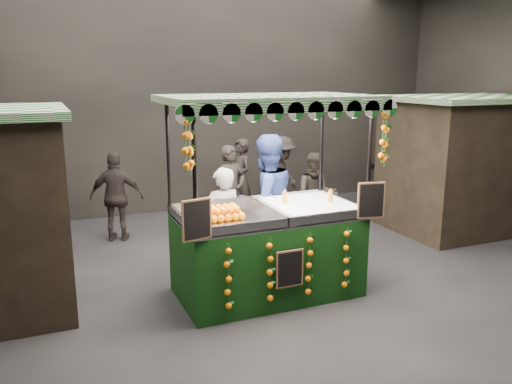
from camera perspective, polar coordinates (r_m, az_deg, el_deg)
name	(u,v)px	position (r m, az deg, el deg)	size (l,w,h in m)	color
ground	(299,289)	(7.53, 4.82, -10.65)	(12.00, 12.00, 0.00)	black
market_hall	(304,44)	(6.91, 5.37, 15.99)	(12.10, 10.10, 5.05)	black
neighbour_stall_right	(465,163)	(10.91, 22.08, 3.02)	(3.00, 2.20, 2.60)	black
juice_stall	(269,236)	(7.08, 1.48, -4.85)	(2.83, 1.66, 2.74)	black
vendor_grey	(223,223)	(7.68, -3.72, -3.46)	(0.66, 0.47, 1.68)	slate
vendor_blue	(266,203)	(7.99, 1.08, -1.17)	(1.14, 0.95, 2.12)	navy
shopper_0	(231,191)	(9.66, -2.75, 0.10)	(0.73, 0.60, 1.73)	#2C2724
shopper_1	(316,196)	(9.55, 6.67, -0.48)	(0.96, 0.87, 1.61)	#2D2824
shopper_2	(117,197)	(9.72, -15.15, -0.49)	(1.05, 0.72, 1.65)	black
shopper_3	(281,178)	(10.84, 2.79, 1.57)	(1.30, 1.19, 1.75)	black
shopper_5	(385,171)	(12.54, 14.08, 2.22)	(0.63, 1.46, 1.52)	black
shopper_6	(241,179)	(10.85, -1.68, 1.44)	(0.45, 0.65, 1.69)	black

